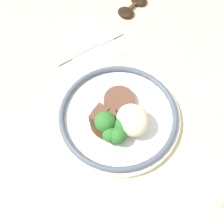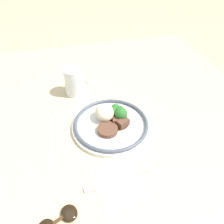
{
  "view_description": "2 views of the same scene",
  "coord_description": "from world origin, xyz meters",
  "px_view_note": "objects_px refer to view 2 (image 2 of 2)",
  "views": [
    {
      "loc": [
        0.25,
        -0.17,
        0.63
      ],
      "look_at": [
        -0.01,
        -0.02,
        0.08
      ],
      "focal_mm": 50.0,
      "sensor_mm": 36.0,
      "label": 1
    },
    {
      "loc": [
        -0.53,
        0.12,
        0.57
      ],
      "look_at": [
        0.01,
        -0.02,
        0.07
      ],
      "focal_mm": 35.0,
      "sensor_mm": 36.0,
      "label": 2
    }
  ],
  "objects_px": {
    "plate": "(111,122)",
    "sunglasses": "(58,220)",
    "juice_glass": "(74,83)",
    "fork": "(110,182)",
    "knife": "(50,139)",
    "spoon": "(90,84)"
  },
  "relations": [
    {
      "from": "plate",
      "to": "sunglasses",
      "type": "height_order",
      "value": "plate"
    },
    {
      "from": "juice_glass",
      "to": "plate",
      "type": "bearing_deg",
      "value": -155.97
    },
    {
      "from": "knife",
      "to": "sunglasses",
      "type": "xyz_separation_m",
      "value": [
        -0.27,
        -0.01,
        0.01
      ]
    },
    {
      "from": "fork",
      "to": "knife",
      "type": "bearing_deg",
      "value": -58.52
    },
    {
      "from": "juice_glass",
      "to": "knife",
      "type": "distance_m",
      "value": 0.26
    },
    {
      "from": "plate",
      "to": "fork",
      "type": "relative_size",
      "value": 1.43
    },
    {
      "from": "sunglasses",
      "to": "knife",
      "type": "bearing_deg",
      "value": -20.62
    },
    {
      "from": "fork",
      "to": "knife",
      "type": "relative_size",
      "value": 0.82
    },
    {
      "from": "juice_glass",
      "to": "knife",
      "type": "relative_size",
      "value": 0.5
    },
    {
      "from": "spoon",
      "to": "juice_glass",
      "type": "bearing_deg",
      "value": 111.78
    },
    {
      "from": "juice_glass",
      "to": "sunglasses",
      "type": "xyz_separation_m",
      "value": [
        -0.5,
        0.1,
        -0.04
      ]
    },
    {
      "from": "plate",
      "to": "spoon",
      "type": "relative_size",
      "value": 1.85
    },
    {
      "from": "plate",
      "to": "sunglasses",
      "type": "distance_m",
      "value": 0.34
    },
    {
      "from": "juice_glass",
      "to": "sunglasses",
      "type": "distance_m",
      "value": 0.51
    },
    {
      "from": "juice_glass",
      "to": "knife",
      "type": "height_order",
      "value": "juice_glass"
    },
    {
      "from": "plate",
      "to": "sunglasses",
      "type": "xyz_separation_m",
      "value": [
        -0.28,
        0.2,
        -0.01
      ]
    },
    {
      "from": "juice_glass",
      "to": "knife",
      "type": "bearing_deg",
      "value": 154.28
    },
    {
      "from": "juice_glass",
      "to": "spoon",
      "type": "distance_m",
      "value": 0.1
    },
    {
      "from": "fork",
      "to": "spoon",
      "type": "height_order",
      "value": "same"
    },
    {
      "from": "plate",
      "to": "spoon",
      "type": "bearing_deg",
      "value": 5.95
    },
    {
      "from": "knife",
      "to": "sunglasses",
      "type": "relative_size",
      "value": 2.12
    },
    {
      "from": "juice_glass",
      "to": "sunglasses",
      "type": "relative_size",
      "value": 1.05
    }
  ]
}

